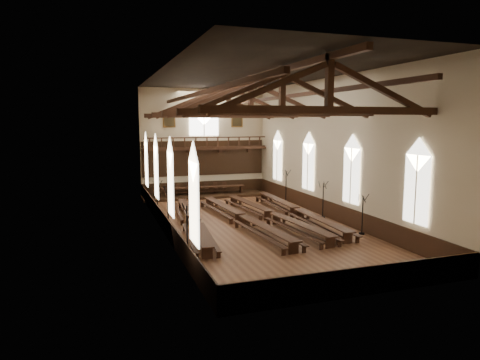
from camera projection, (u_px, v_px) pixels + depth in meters
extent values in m
plane|color=brown|center=(250.00, 223.00, 29.24)|extent=(26.00, 26.00, 0.00)
plane|color=#C7B496|center=(204.00, 142.00, 40.77)|extent=(12.00, 0.00, 12.00)
plane|color=#C7B496|center=(367.00, 172.00, 16.36)|extent=(12.00, 0.00, 12.00)
plane|color=#C7B496|center=(160.00, 152.00, 26.66)|extent=(0.00, 26.00, 26.00)
plane|color=#C7B496|center=(330.00, 149.00, 30.47)|extent=(0.00, 26.00, 26.00)
plane|color=black|center=(251.00, 74.00, 27.89)|extent=(26.00, 26.00, 0.00)
cube|color=black|center=(205.00, 187.00, 41.33)|extent=(11.90, 0.08, 1.20)
cube|color=black|center=(362.00, 281.00, 17.00)|extent=(11.90, 0.08, 1.20)
cube|color=black|center=(163.00, 221.00, 27.27)|extent=(0.08, 25.90, 1.20)
cube|color=black|center=(327.00, 209.00, 31.05)|extent=(0.08, 25.90, 1.20)
cube|color=white|center=(194.00, 203.00, 18.46)|extent=(0.05, 1.80, 3.60)
cube|color=white|center=(193.00, 162.00, 18.22)|extent=(0.05, 1.80, 1.80)
cylinder|color=#C7B496|center=(195.00, 203.00, 18.48)|extent=(0.08, 0.08, 3.60)
cube|color=white|center=(171.00, 184.00, 24.09)|extent=(0.05, 1.80, 3.60)
cube|color=white|center=(170.00, 152.00, 23.85)|extent=(0.05, 1.80, 1.80)
cylinder|color=#C7B496|center=(171.00, 184.00, 24.11)|extent=(0.08, 0.08, 3.60)
cube|color=white|center=(156.00, 172.00, 29.73)|extent=(0.05, 1.80, 3.60)
cube|color=white|center=(156.00, 147.00, 29.48)|extent=(0.05, 1.80, 1.80)
cylinder|color=#C7B496|center=(157.00, 172.00, 29.74)|extent=(0.08, 0.08, 3.60)
cube|color=white|center=(146.00, 164.00, 35.36)|extent=(0.05, 1.80, 3.60)
cube|color=white|center=(146.00, 143.00, 35.11)|extent=(0.05, 1.80, 1.80)
cylinder|color=#C7B496|center=(147.00, 164.00, 35.37)|extent=(0.08, 0.08, 3.60)
cube|color=white|center=(416.00, 190.00, 22.21)|extent=(0.05, 1.80, 3.60)
cube|color=white|center=(418.00, 155.00, 21.96)|extent=(0.05, 1.80, 1.80)
cylinder|color=#C7B496|center=(416.00, 190.00, 22.19)|extent=(0.08, 0.08, 3.60)
cube|color=white|center=(351.00, 176.00, 27.84)|extent=(0.05, 1.80, 3.60)
cube|color=white|center=(352.00, 148.00, 27.59)|extent=(0.05, 1.80, 1.80)
cylinder|color=#C7B496|center=(351.00, 176.00, 27.83)|extent=(0.08, 0.08, 3.60)
cube|color=white|center=(308.00, 167.00, 33.47)|extent=(0.05, 1.80, 3.60)
cube|color=white|center=(309.00, 144.00, 33.23)|extent=(0.05, 1.80, 1.80)
cylinder|color=#C7B496|center=(308.00, 167.00, 33.46)|extent=(0.08, 0.08, 3.60)
cube|color=white|center=(277.00, 160.00, 39.10)|extent=(0.05, 1.80, 3.60)
cube|color=white|center=(278.00, 141.00, 38.86)|extent=(0.05, 1.80, 1.80)
cylinder|color=#C7B496|center=(277.00, 160.00, 39.09)|extent=(0.08, 0.08, 3.60)
cube|color=silver|center=(204.00, 123.00, 40.43)|extent=(2.80, 0.05, 2.40)
cube|color=silver|center=(204.00, 110.00, 40.27)|extent=(2.80, 0.05, 2.80)
cylinder|color=#C7B496|center=(204.00, 123.00, 40.39)|extent=(0.10, 0.10, 2.40)
cube|color=#351910|center=(206.00, 148.00, 40.24)|extent=(11.80, 1.20, 0.20)
cube|color=black|center=(204.00, 158.00, 40.92)|extent=(11.80, 0.10, 3.30)
cube|color=#351910|center=(207.00, 137.00, 39.59)|extent=(11.60, 0.12, 0.10)
cube|color=#351910|center=(207.00, 147.00, 39.71)|extent=(11.60, 0.12, 0.10)
cube|color=#351910|center=(157.00, 152.00, 39.22)|extent=(0.35, 0.40, 0.50)
cube|color=#351910|center=(189.00, 151.00, 40.17)|extent=(0.35, 0.40, 0.50)
cube|color=#351910|center=(220.00, 151.00, 41.12)|extent=(0.35, 0.40, 0.50)
cube|color=#351910|center=(249.00, 150.00, 42.08)|extent=(0.35, 0.40, 0.50)
cube|color=brown|center=(169.00, 120.00, 39.35)|extent=(1.15, 0.06, 1.45)
cube|color=black|center=(169.00, 120.00, 39.31)|extent=(0.95, 0.04, 1.25)
cube|color=brown|center=(237.00, 120.00, 41.45)|extent=(1.15, 0.06, 1.45)
cube|color=black|center=(237.00, 120.00, 41.41)|extent=(0.95, 0.04, 1.25)
cube|color=#351910|center=(329.00, 110.00, 18.85)|extent=(11.70, 0.35, 0.35)
cube|color=#351910|center=(329.00, 80.00, 18.68)|extent=(0.30, 0.30, 2.40)
cube|color=#351910|center=(268.00, 88.00, 17.82)|extent=(5.44, 0.26, 2.40)
cube|color=#351910|center=(384.00, 91.00, 19.65)|extent=(5.44, 0.26, 2.40)
cube|color=#351910|center=(282.00, 113.00, 23.55)|extent=(11.70, 0.35, 0.35)
cube|color=#351910|center=(282.00, 89.00, 23.37)|extent=(0.30, 0.30, 2.40)
cube|color=#351910|center=(232.00, 95.00, 22.51)|extent=(5.44, 0.26, 2.40)
cube|color=#351910|center=(328.00, 97.00, 24.34)|extent=(5.44, 0.26, 2.40)
cube|color=#351910|center=(251.00, 114.00, 28.24)|extent=(11.70, 0.35, 0.35)
cube|color=#351910|center=(251.00, 94.00, 28.06)|extent=(0.30, 0.30, 2.40)
cube|color=#351910|center=(208.00, 100.00, 27.21)|extent=(5.44, 0.26, 2.40)
cube|color=#351910|center=(291.00, 101.00, 29.03)|extent=(5.44, 0.26, 2.40)
cube|color=#351910|center=(229.00, 115.00, 32.93)|extent=(11.70, 0.35, 0.35)
cube|color=#351910|center=(228.00, 98.00, 32.76)|extent=(0.30, 0.30, 2.40)
cube|color=#351910|center=(192.00, 103.00, 31.90)|extent=(5.44, 0.26, 2.40)
cube|color=#351910|center=(263.00, 104.00, 33.73)|extent=(5.44, 0.26, 2.40)
cube|color=#351910|center=(212.00, 116.00, 37.63)|extent=(11.70, 0.35, 0.35)
cube|color=#351910|center=(212.00, 101.00, 37.45)|extent=(0.30, 0.30, 2.40)
cube|color=#351910|center=(179.00, 105.00, 36.59)|extent=(5.44, 0.26, 2.40)
cube|color=#351910|center=(243.00, 106.00, 38.42)|extent=(5.44, 0.26, 2.40)
cube|color=#351910|center=(201.00, 93.00, 27.00)|extent=(0.25, 25.70, 0.25)
cube|color=#351910|center=(297.00, 95.00, 29.13)|extent=(0.25, 25.70, 0.25)
cube|color=#351910|center=(251.00, 79.00, 27.93)|extent=(0.30, 25.70, 0.30)
cube|color=#351910|center=(206.00, 231.00, 24.53)|extent=(1.27, 6.48, 0.07)
cube|color=#351910|center=(220.00, 252.00, 21.85)|extent=(0.55, 0.13, 0.62)
cube|color=#351910|center=(195.00, 226.00, 27.30)|extent=(0.55, 0.13, 0.62)
cube|color=#351910|center=(206.00, 239.00, 24.59)|extent=(0.63, 5.70, 0.07)
cube|color=#351910|center=(196.00, 236.00, 24.44)|extent=(0.88, 6.45, 0.06)
cube|color=#351910|center=(209.00, 255.00, 21.70)|extent=(0.21, 0.08, 0.36)
cube|color=#351910|center=(186.00, 228.00, 27.24)|extent=(0.21, 0.08, 0.36)
cube|color=#351910|center=(216.00, 235.00, 24.70)|extent=(0.88, 6.45, 0.06)
cube|color=#351910|center=(231.00, 254.00, 21.96)|extent=(0.21, 0.08, 0.36)
cube|color=#351910|center=(204.00, 227.00, 27.49)|extent=(0.21, 0.08, 0.36)
cube|color=#351910|center=(181.00, 207.00, 31.48)|extent=(1.27, 6.48, 0.07)
cube|color=#351910|center=(190.00, 220.00, 28.80)|extent=(0.55, 0.13, 0.62)
cube|color=#351910|center=(175.00, 205.00, 34.25)|extent=(0.55, 0.13, 0.62)
cube|color=#351910|center=(182.00, 213.00, 31.53)|extent=(0.63, 5.70, 0.07)
cube|color=#351910|center=(174.00, 211.00, 31.39)|extent=(0.88, 6.45, 0.06)
cube|color=#351910|center=(181.00, 223.00, 28.64)|extent=(0.21, 0.08, 0.36)
cube|color=#351910|center=(167.00, 206.00, 34.18)|extent=(0.21, 0.08, 0.36)
cube|color=#351910|center=(189.00, 210.00, 31.64)|extent=(0.88, 6.45, 0.06)
cube|color=#351910|center=(198.00, 222.00, 28.90)|extent=(0.21, 0.08, 0.36)
cube|color=#351910|center=(182.00, 206.00, 34.44)|extent=(0.21, 0.08, 0.36)
cube|color=#351910|center=(262.00, 228.00, 25.15)|extent=(1.19, 7.01, 0.08)
cube|color=#351910|center=(285.00, 249.00, 22.26)|extent=(0.60, 0.12, 0.67)
cube|color=#351910|center=(245.00, 222.00, 28.15)|extent=(0.60, 0.12, 0.67)
cube|color=#351910|center=(262.00, 235.00, 25.21)|extent=(0.52, 6.17, 0.08)
cube|color=#351910|center=(253.00, 234.00, 24.95)|extent=(0.77, 6.98, 0.06)
cube|color=#351910|center=(274.00, 253.00, 21.99)|extent=(0.23, 0.09, 0.39)
cube|color=#351910|center=(236.00, 225.00, 27.98)|extent=(0.23, 0.09, 0.39)
cube|color=#351910|center=(272.00, 231.00, 25.43)|extent=(0.77, 6.98, 0.06)
cube|color=#351910|center=(295.00, 250.00, 22.46)|extent=(0.23, 0.09, 0.39)
cube|color=#351910|center=(253.00, 223.00, 28.45)|extent=(0.23, 0.09, 0.39)
cube|color=#351910|center=(226.00, 205.00, 32.10)|extent=(1.19, 7.01, 0.08)
cube|color=#351910|center=(239.00, 219.00, 29.20)|extent=(0.60, 0.12, 0.67)
cube|color=#351910|center=(215.00, 202.00, 35.09)|extent=(0.60, 0.12, 0.67)
cube|color=#351910|center=(226.00, 211.00, 32.16)|extent=(0.52, 6.17, 0.08)
cube|color=#351910|center=(218.00, 209.00, 31.90)|extent=(0.77, 6.98, 0.06)
cube|color=#351910|center=(231.00, 222.00, 28.94)|extent=(0.23, 0.09, 0.39)
cube|color=#351910|center=(208.00, 204.00, 34.92)|extent=(0.23, 0.09, 0.39)
cube|color=#351910|center=(234.00, 208.00, 32.37)|extent=(0.77, 6.98, 0.06)
cube|color=#351910|center=(248.00, 220.00, 29.41)|extent=(0.23, 0.09, 0.39)
cube|color=#351910|center=(222.00, 203.00, 35.40)|extent=(0.23, 0.09, 0.39)
cube|color=#351910|center=(295.00, 224.00, 26.07)|extent=(1.29, 6.84, 0.08)
cube|color=#351910|center=(320.00, 243.00, 23.25)|extent=(0.58, 0.13, 0.65)
cube|color=#351910|center=(275.00, 219.00, 29.00)|extent=(0.58, 0.13, 0.65)
cube|color=#351910|center=(295.00, 231.00, 26.13)|extent=(0.62, 6.01, 0.08)
cube|color=#351910|center=(287.00, 230.00, 25.87)|extent=(0.88, 6.80, 0.06)
cube|color=#351910|center=(311.00, 247.00, 22.98)|extent=(0.22, 0.09, 0.38)
cube|color=#351910|center=(267.00, 222.00, 28.82)|extent=(0.22, 0.09, 0.38)
cube|color=#351910|center=(304.00, 228.00, 26.35)|extent=(0.88, 6.80, 0.06)
cube|color=#351910|center=(330.00, 245.00, 23.46)|extent=(0.22, 0.09, 0.38)
cube|color=#351910|center=(283.00, 220.00, 29.30)|extent=(0.22, 0.09, 0.38)
cube|color=#351910|center=(253.00, 203.00, 33.02)|extent=(1.29, 6.84, 0.08)
cube|color=#351910|center=(268.00, 215.00, 30.19)|extent=(0.58, 0.13, 0.65)
cube|color=#351910|center=(240.00, 200.00, 35.94)|extent=(0.58, 0.13, 0.65)
cube|color=#351910|center=(253.00, 208.00, 33.08)|extent=(0.62, 6.01, 0.08)
cube|color=#351910|center=(246.00, 207.00, 32.82)|extent=(0.88, 6.80, 0.06)
cube|color=#351910|center=(261.00, 218.00, 29.93)|extent=(0.22, 0.09, 0.38)
cube|color=#351910|center=(234.00, 203.00, 35.77)|extent=(0.22, 0.09, 0.38)
cube|color=#351910|center=(260.00, 206.00, 33.30)|extent=(0.88, 6.80, 0.06)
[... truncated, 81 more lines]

